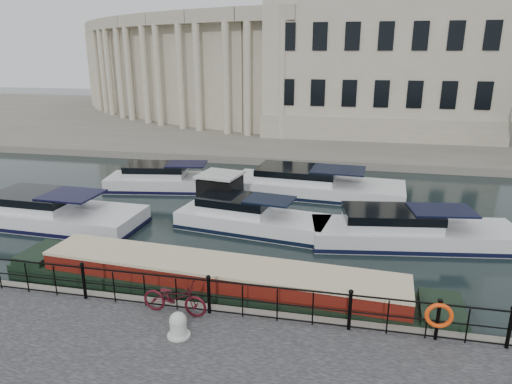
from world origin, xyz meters
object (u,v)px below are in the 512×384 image
life_ring_post (439,316)px  narrowboat (219,286)px  mooring_bollard (178,325)px  harbour_hut (220,196)px  bicycle (175,297)px

life_ring_post → narrowboat: bearing=163.1°
mooring_bollard → harbour_hut: (-2.01, 11.00, 0.07)m
bicycle → harbour_hut: 10.09m
mooring_bollard → life_ring_post: life_ring_post is taller
life_ring_post → harbour_hut: size_ratio=0.39×
life_ring_post → harbour_hut: harbour_hut is taller
harbour_hut → narrowboat: bearing=-64.7°
bicycle → mooring_bollard: bicycle is taller
life_ring_post → harbour_hut: 13.14m
bicycle → narrowboat: bicycle is taller
mooring_bollard → life_ring_post: (6.73, 1.19, 0.41)m
narrowboat → life_ring_post: bearing=-12.9°
mooring_bollard → harbour_hut: size_ratio=0.23×
narrowboat → bicycle: bearing=-103.3°
mooring_bollard → life_ring_post: bearing=10.0°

